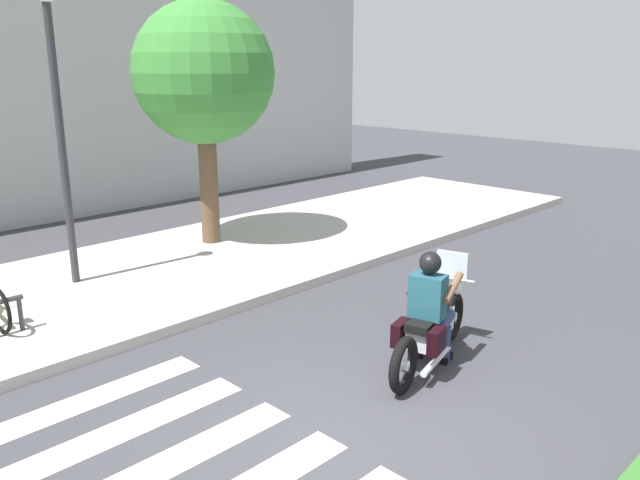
% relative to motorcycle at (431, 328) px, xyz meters
% --- Properties ---
extents(ground_plane, '(48.00, 48.00, 0.00)m').
position_rel_motorcycle_xyz_m(ground_plane, '(-2.04, -0.30, -0.46)').
color(ground_plane, '#38383D').
extents(sidewalk, '(24.00, 4.40, 0.15)m').
position_rel_motorcycle_xyz_m(sidewalk, '(-2.04, 5.12, -0.39)').
color(sidewalk, '#B7B2A8').
rests_on(sidewalk, ground).
extents(crosswalk_stripe_3, '(2.80, 0.40, 0.01)m').
position_rel_motorcycle_xyz_m(crosswalk_stripe_3, '(-3.42, 0.50, -0.46)').
color(crosswalk_stripe_3, white).
rests_on(crosswalk_stripe_3, ground).
extents(crosswalk_stripe_4, '(2.80, 0.40, 0.01)m').
position_rel_motorcycle_xyz_m(crosswalk_stripe_4, '(-3.42, 1.30, -0.46)').
color(crosswalk_stripe_4, white).
rests_on(crosswalk_stripe_4, ground).
extents(crosswalk_stripe_5, '(2.80, 0.40, 0.01)m').
position_rel_motorcycle_xyz_m(crosswalk_stripe_5, '(-3.42, 2.10, -0.46)').
color(crosswalk_stripe_5, white).
rests_on(crosswalk_stripe_5, ground).
extents(motorcycle, '(2.23, 0.88, 1.24)m').
position_rel_motorcycle_xyz_m(motorcycle, '(0.00, 0.00, 0.00)').
color(motorcycle, black).
rests_on(motorcycle, ground).
extents(rider, '(0.72, 0.64, 1.44)m').
position_rel_motorcycle_xyz_m(rider, '(-0.08, -0.02, 0.37)').
color(rider, '#1E4C59').
rests_on(rider, ground).
extents(street_lamp, '(0.28, 0.28, 4.62)m').
position_rel_motorcycle_xyz_m(street_lamp, '(-1.84, 5.52, 2.31)').
color(street_lamp, '#2D2D33').
rests_on(street_lamp, ground).
extents(tree_near_rack, '(2.60, 2.60, 4.64)m').
position_rel_motorcycle_xyz_m(tree_near_rack, '(1.09, 5.92, 2.84)').
color(tree_near_rack, brown).
rests_on(tree_near_rack, ground).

